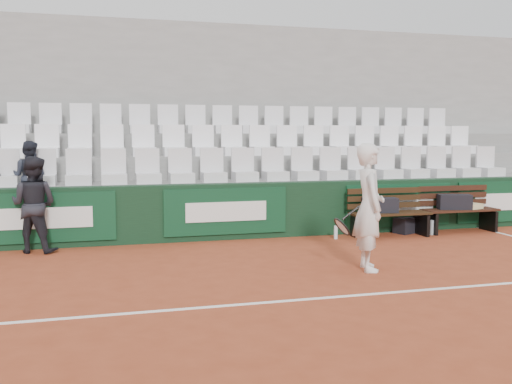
{
  "coord_description": "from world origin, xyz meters",
  "views": [
    {
      "loc": [
        -2.29,
        -5.96,
        1.87
      ],
      "look_at": [
        -0.04,
        2.4,
        1.0
      ],
      "focal_mm": 40.0,
      "sensor_mm": 36.0,
      "label": 1
    }
  ],
  "objects_px": {
    "water_bottle_near": "(336,232)",
    "tennis_player": "(369,207)",
    "sports_bag_ground": "(407,225)",
    "ball_kid": "(34,205)",
    "bench_left": "(390,224)",
    "sports_bag_right": "(454,202)",
    "bench_right": "(459,220)",
    "spectator_c": "(29,150)",
    "water_bottle_far": "(432,227)",
    "sports_bag_left": "(380,205)"
  },
  "relations": [
    {
      "from": "bench_right",
      "to": "ball_kid",
      "type": "relative_size",
      "value": 0.98
    },
    {
      "from": "sports_bag_left",
      "to": "sports_bag_ground",
      "type": "xyz_separation_m",
      "value": [
        0.7,
        0.24,
        -0.44
      ]
    },
    {
      "from": "sports_bag_ground",
      "to": "ball_kid",
      "type": "relative_size",
      "value": 0.32
    },
    {
      "from": "bench_left",
      "to": "sports_bag_right",
      "type": "height_order",
      "value": "sports_bag_right"
    },
    {
      "from": "sports_bag_left",
      "to": "spectator_c",
      "type": "distance_m",
      "value": 6.29
    },
    {
      "from": "tennis_player",
      "to": "ball_kid",
      "type": "bearing_deg",
      "value": 151.68
    },
    {
      "from": "sports_bag_left",
      "to": "tennis_player",
      "type": "relative_size",
      "value": 0.36
    },
    {
      "from": "ball_kid",
      "to": "bench_left",
      "type": "bearing_deg",
      "value": -160.68
    },
    {
      "from": "bench_right",
      "to": "water_bottle_far",
      "type": "bearing_deg",
      "value": -168.25
    },
    {
      "from": "bench_right",
      "to": "bench_left",
      "type": "bearing_deg",
      "value": -176.19
    },
    {
      "from": "sports_bag_ground",
      "to": "water_bottle_far",
      "type": "xyz_separation_m",
      "value": [
        0.35,
        -0.32,
        -0.01
      ]
    },
    {
      "from": "bench_right",
      "to": "tennis_player",
      "type": "distance_m",
      "value": 3.96
    },
    {
      "from": "spectator_c",
      "to": "water_bottle_near",
      "type": "bearing_deg",
      "value": -172.9
    },
    {
      "from": "sports_bag_ground",
      "to": "sports_bag_left",
      "type": "bearing_deg",
      "value": -161.26
    },
    {
      "from": "sports_bag_ground",
      "to": "water_bottle_near",
      "type": "xyz_separation_m",
      "value": [
        -1.57,
        -0.25,
        -0.03
      ]
    },
    {
      "from": "water_bottle_near",
      "to": "spectator_c",
      "type": "xyz_separation_m",
      "value": [
        -5.25,
        1.05,
        1.49
      ]
    },
    {
      "from": "water_bottle_near",
      "to": "sports_bag_left",
      "type": "bearing_deg",
      "value": 0.86
    },
    {
      "from": "sports_bag_left",
      "to": "tennis_player",
      "type": "bearing_deg",
      "value": -120.67
    },
    {
      "from": "bench_left",
      "to": "water_bottle_far",
      "type": "relative_size",
      "value": 5.39
    },
    {
      "from": "water_bottle_near",
      "to": "ball_kid",
      "type": "bearing_deg",
      "value": 177.92
    },
    {
      "from": "bench_left",
      "to": "ball_kid",
      "type": "xyz_separation_m",
      "value": [
        -6.17,
        0.21,
        0.54
      ]
    },
    {
      "from": "tennis_player",
      "to": "sports_bag_right",
      "type": "bearing_deg",
      "value": 38.54
    },
    {
      "from": "bench_right",
      "to": "sports_bag_right",
      "type": "xyz_separation_m",
      "value": [
        -0.13,
        -0.01,
        0.37
      ]
    },
    {
      "from": "sports_bag_ground",
      "to": "ball_kid",
      "type": "height_order",
      "value": "ball_kid"
    },
    {
      "from": "tennis_player",
      "to": "sports_bag_ground",
      "type": "bearing_deg",
      "value": 50.95
    },
    {
      "from": "sports_bag_ground",
      "to": "spectator_c",
      "type": "bearing_deg",
      "value": 173.29
    },
    {
      "from": "bench_right",
      "to": "ball_kid",
      "type": "xyz_separation_m",
      "value": [
        -7.71,
        0.11,
        0.54
      ]
    },
    {
      "from": "sports_bag_ground",
      "to": "sports_bag_right",
      "type": "bearing_deg",
      "value": -11.25
    },
    {
      "from": "sports_bag_right",
      "to": "ball_kid",
      "type": "bearing_deg",
      "value": 179.12
    },
    {
      "from": "ball_kid",
      "to": "spectator_c",
      "type": "height_order",
      "value": "spectator_c"
    },
    {
      "from": "sports_bag_ground",
      "to": "bench_right",
      "type": "bearing_deg",
      "value": -9.57
    },
    {
      "from": "water_bottle_near",
      "to": "tennis_player",
      "type": "bearing_deg",
      "value": -102.19
    },
    {
      "from": "sports_bag_left",
      "to": "ball_kid",
      "type": "relative_size",
      "value": 0.41
    },
    {
      "from": "sports_bag_left",
      "to": "sports_bag_right",
      "type": "distance_m",
      "value": 1.6
    },
    {
      "from": "sports_bag_left",
      "to": "ball_kid",
      "type": "height_order",
      "value": "ball_kid"
    },
    {
      "from": "tennis_player",
      "to": "spectator_c",
      "type": "relative_size",
      "value": 1.44
    },
    {
      "from": "sports_bag_right",
      "to": "tennis_player",
      "type": "height_order",
      "value": "tennis_player"
    },
    {
      "from": "bench_left",
      "to": "sports_bag_left",
      "type": "relative_size",
      "value": 2.39
    },
    {
      "from": "water_bottle_far",
      "to": "bench_right",
      "type": "bearing_deg",
      "value": 11.75
    },
    {
      "from": "ball_kid",
      "to": "sports_bag_ground",
      "type": "bearing_deg",
      "value": -158.15
    },
    {
      "from": "water_bottle_near",
      "to": "tennis_player",
      "type": "height_order",
      "value": "tennis_player"
    },
    {
      "from": "ball_kid",
      "to": "bench_right",
      "type": "bearing_deg",
      "value": -159.52
    },
    {
      "from": "sports_bag_ground",
      "to": "tennis_player",
      "type": "xyz_separation_m",
      "value": [
        -2.07,
        -2.55,
        0.73
      ]
    },
    {
      "from": "spectator_c",
      "to": "tennis_player",
      "type": "bearing_deg",
      "value": 163.26
    },
    {
      "from": "bench_left",
      "to": "sports_bag_right",
      "type": "relative_size",
      "value": 2.46
    },
    {
      "from": "bench_right",
      "to": "tennis_player",
      "type": "relative_size",
      "value": 0.85
    },
    {
      "from": "bench_left",
      "to": "bench_right",
      "type": "distance_m",
      "value": 1.55
    },
    {
      "from": "sports_bag_left",
      "to": "water_bottle_far",
      "type": "relative_size",
      "value": 2.25
    },
    {
      "from": "spectator_c",
      "to": "bench_left",
      "type": "bearing_deg",
      "value": -171.28
    },
    {
      "from": "spectator_c",
      "to": "water_bottle_far",
      "type": "bearing_deg",
      "value": -170.46
    }
  ]
}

